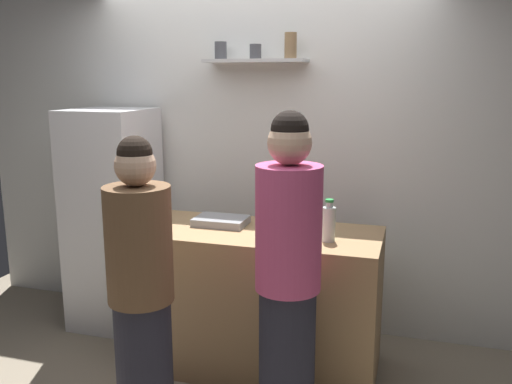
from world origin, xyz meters
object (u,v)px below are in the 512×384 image
object	(u,v)px
utensil_holder	(265,228)
person_pink_top	(288,280)
baking_pan	(221,221)
water_bottle_plastic	(329,223)
wine_bottle_green_glass	(150,206)
wine_bottle_amber_glass	(283,209)
person_brown_jacket	(141,294)
refrigerator	(114,219)

from	to	relation	value
utensil_holder	person_pink_top	world-z (taller)	person_pink_top
baking_pan	water_bottle_plastic	distance (m)	0.76
baking_pan	wine_bottle_green_glass	size ratio (longest dim) A/B	1.09
wine_bottle_amber_glass	person_brown_jacket	world-z (taller)	person_brown_jacket
refrigerator	baking_pan	xyz separation A→B (m)	(0.98, -0.28, 0.13)
baking_pan	person_brown_jacket	bearing A→B (deg)	-97.12
refrigerator	wine_bottle_amber_glass	xyz separation A→B (m)	(1.37, -0.17, 0.22)
person_pink_top	person_brown_jacket	world-z (taller)	person_pink_top
baking_pan	person_brown_jacket	size ratio (longest dim) A/B	0.21
person_pink_top	person_brown_jacket	distance (m)	0.76
refrigerator	baking_pan	distance (m)	1.02
baking_pan	wine_bottle_green_glass	xyz separation A→B (m)	(-0.46, -0.11, 0.09)
water_bottle_plastic	person_brown_jacket	bearing A→B (deg)	-139.27
baking_pan	person_brown_jacket	xyz separation A→B (m)	(-0.11, -0.89, -0.17)
baking_pan	water_bottle_plastic	xyz separation A→B (m)	(0.74, -0.16, 0.09)
baking_pan	utensil_holder	distance (m)	0.41
wine_bottle_green_glass	person_pink_top	xyz separation A→B (m)	(1.07, -0.55, -0.19)
refrigerator	person_pink_top	size ratio (longest dim) A/B	0.96
baking_pan	water_bottle_plastic	bearing A→B (deg)	-12.34
water_bottle_plastic	person_brown_jacket	size ratio (longest dim) A/B	0.16
water_bottle_plastic	person_brown_jacket	distance (m)	1.15
wine_bottle_green_glass	person_brown_jacket	distance (m)	0.90
wine_bottle_amber_glass	person_pink_top	bearing A→B (deg)	-74.13
utensil_holder	wine_bottle_green_glass	world-z (taller)	wine_bottle_green_glass
person_brown_jacket	refrigerator	bearing A→B (deg)	-28.32
person_brown_jacket	utensil_holder	bearing A→B (deg)	-98.95
baking_pan	refrigerator	bearing A→B (deg)	164.17
water_bottle_plastic	baking_pan	bearing A→B (deg)	167.66
person_pink_top	person_brown_jacket	bearing A→B (deg)	-96.42
utensil_holder	wine_bottle_green_glass	xyz separation A→B (m)	(-0.82, 0.10, 0.06)
utensil_holder	water_bottle_plastic	size ratio (longest dim) A/B	0.84
wine_bottle_amber_glass	person_brown_jacket	distance (m)	1.15
utensil_holder	person_brown_jacket	xyz separation A→B (m)	(-0.47, -0.69, -0.20)
utensil_holder	person_brown_jacket	bearing A→B (deg)	-124.13
water_bottle_plastic	person_pink_top	distance (m)	0.55
baking_pan	person_brown_jacket	distance (m)	0.92
person_pink_top	wine_bottle_amber_glass	bearing A→B (deg)	171.64
baking_pan	utensil_holder	bearing A→B (deg)	-29.72
baking_pan	utensil_holder	world-z (taller)	utensil_holder
utensil_holder	person_pink_top	bearing A→B (deg)	-60.92
wine_bottle_amber_glass	water_bottle_plastic	xyz separation A→B (m)	(0.35, -0.27, 0.00)
baking_pan	person_pink_top	xyz separation A→B (m)	(0.61, -0.66, -0.10)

